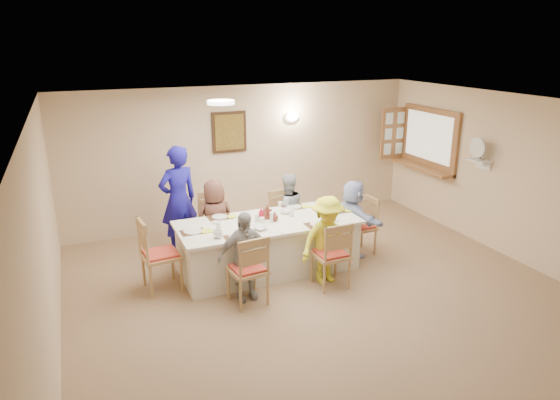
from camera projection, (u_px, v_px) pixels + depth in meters
name	position (u px, v px, depth m)	size (l,w,h in m)	color
ground	(337.00, 308.00, 6.35)	(7.00, 7.00, 0.00)	#88674E
room_walls	(342.00, 194.00, 5.89)	(7.00, 7.00, 7.00)	beige
wall_picture	(229.00, 132.00, 8.75)	(0.62, 0.05, 0.72)	#312011
wall_sconce	(292.00, 117.00, 9.11)	(0.26, 0.09, 0.18)	white
ceiling_light	(221.00, 102.00, 6.54)	(0.36, 0.36, 0.05)	white
serving_hatch	(429.00, 139.00, 9.18)	(0.06, 1.50, 1.15)	#976037
hatch_sill	(422.00, 167.00, 9.30)	(0.30, 1.50, 0.05)	#976037
shutter_door	(393.00, 133.00, 9.75)	(0.55, 0.04, 1.00)	#976037
fan_shelf	(479.00, 161.00, 8.00)	(0.22, 0.36, 0.03)	white
desk_fan	(479.00, 152.00, 7.94)	(0.30, 0.30, 0.28)	#A5A5A8
dining_table	(268.00, 245.00, 7.30)	(2.61, 1.11, 0.76)	white
chair_back_left	(213.00, 226.00, 7.74)	(0.48, 0.48, 1.00)	tan
chair_back_right	(284.00, 218.00, 8.20)	(0.43, 0.43, 0.89)	tan
chair_front_left	(247.00, 268.00, 6.35)	(0.46, 0.46, 0.96)	tan
chair_front_right	(331.00, 253.00, 6.79)	(0.46, 0.46, 0.97)	tan
chair_left_end	(161.00, 254.00, 6.69)	(0.50, 0.50, 1.03)	tan
chair_right_end	(360.00, 226.00, 7.85)	(0.44, 0.44, 0.92)	tan
diner_back_left	(215.00, 220.00, 7.60)	(0.65, 0.46, 1.26)	brown
diner_back_right	(287.00, 211.00, 8.04)	(0.61, 0.48, 1.23)	#989FA8
diner_front_left	(244.00, 256.00, 6.41)	(0.72, 0.33, 1.20)	#A9A9A9
diner_front_right	(327.00, 240.00, 6.85)	(0.87, 0.57, 1.26)	#F3F331
diner_right_end	(353.00, 218.00, 7.75)	(0.44, 1.15, 1.22)	#AFBDED
caregiver	(178.00, 200.00, 7.77)	(0.72, 0.57, 1.73)	#1A159D
placemat_fl	(238.00, 237.00, 6.59)	(0.34, 0.25, 0.01)	#472B19
plate_fl	(238.00, 237.00, 6.59)	(0.24, 0.24, 0.02)	white
napkin_fl	(252.00, 236.00, 6.61)	(0.13, 0.13, 0.01)	#ECFD35
placemat_fr	(318.00, 225.00, 7.03)	(0.36, 0.27, 0.01)	#472B19
plate_fr	(318.00, 224.00, 7.03)	(0.24, 0.24, 0.01)	white
napkin_fr	(331.00, 224.00, 7.06)	(0.13, 0.13, 0.01)	#ECFD35
placemat_bl	(220.00, 217.00, 7.33)	(0.35, 0.26, 0.01)	#472B19
plate_bl	(220.00, 217.00, 7.33)	(0.23, 0.23, 0.01)	white
napkin_bl	(232.00, 216.00, 7.35)	(0.13, 0.13, 0.01)	#ECFD35
placemat_br	(294.00, 207.00, 7.77)	(0.34, 0.25, 0.01)	#472B19
plate_br	(294.00, 206.00, 7.77)	(0.23, 0.23, 0.01)	white
napkin_br	(306.00, 206.00, 7.79)	(0.14, 0.14, 0.01)	#ECFD35
placemat_le	(193.00, 232.00, 6.78)	(0.32, 0.24, 0.01)	#472B19
plate_le	(193.00, 231.00, 6.77)	(0.26, 0.26, 0.02)	white
napkin_le	(207.00, 231.00, 6.80)	(0.15, 0.15, 0.01)	#ECFD35
placemat_re	(336.00, 211.00, 7.59)	(0.36, 0.27, 0.01)	#472B19
plate_re	(336.00, 210.00, 7.59)	(0.25, 0.25, 0.02)	white
napkin_re	(348.00, 210.00, 7.62)	(0.14, 0.14, 0.01)	#ECFD35
teacup_a	(218.00, 234.00, 6.57)	(0.16, 0.16, 0.10)	white
teacup_b	(280.00, 204.00, 7.80)	(0.08, 0.08, 0.08)	white
bowl_a	(260.00, 228.00, 6.86)	(0.25, 0.25, 0.05)	white
bowl_b	(286.00, 211.00, 7.51)	(0.24, 0.24, 0.06)	white
condiment_ketchup	(261.00, 214.00, 7.15)	(0.10, 0.10, 0.21)	red
condiment_brown	(267.00, 212.00, 7.25)	(0.12, 0.12, 0.22)	maroon
condiment_malt	(275.00, 216.00, 7.17)	(0.13, 0.13, 0.14)	maroon
drinking_glass	(257.00, 218.00, 7.15)	(0.07, 0.07, 0.10)	silver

